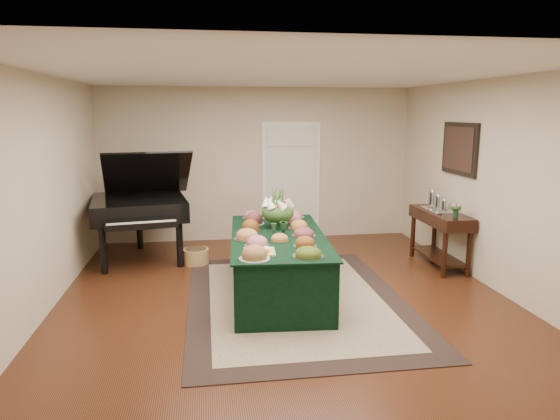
{
  "coord_description": "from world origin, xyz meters",
  "views": [
    {
      "loc": [
        -0.92,
        -5.83,
        2.27
      ],
      "look_at": [
        0.0,
        0.3,
        1.05
      ],
      "focal_mm": 32.0,
      "sensor_mm": 36.0,
      "label": 1
    }
  ],
  "objects": [
    {
      "name": "food_platters",
      "position": [
        -0.08,
        0.23,
        0.81
      ],
      "size": [
        1.09,
        2.34,
        0.14
      ],
      "color": "silver",
      "rests_on": "buffet_table"
    },
    {
      "name": "grand_piano",
      "position": [
        -1.94,
        1.94,
        0.85
      ],
      "size": [
        1.64,
        1.83,
        1.7
      ],
      "color": "black",
      "rests_on": "ground"
    },
    {
      "name": "green_goblets",
      "position": [
        -0.02,
        0.08,
        0.85
      ],
      "size": [
        0.22,
        0.16,
        0.18
      ],
      "color": "#13311C",
      "rests_on": "buffet_table"
    },
    {
      "name": "floral_centerpiece",
      "position": [
        0.01,
        0.55,
        1.02
      ],
      "size": [
        0.44,
        0.44,
        0.44
      ],
      "color": "#13311C",
      "rests_on": "buffet_table"
    },
    {
      "name": "area_rug",
      "position": [
        0.13,
        -0.12,
        0.01
      ],
      "size": [
        2.61,
        3.65,
        0.01
      ],
      "color": "black",
      "rests_on": "ground"
    },
    {
      "name": "pink_bouquet",
      "position": [
        2.5,
        0.5,
        0.97
      ],
      "size": [
        0.16,
        0.16,
        0.21
      ],
      "color": "#13311C",
      "rests_on": "mahogany_sideboard"
    },
    {
      "name": "wicker_basket",
      "position": [
        -1.1,
        1.56,
        0.12
      ],
      "size": [
        0.38,
        0.38,
        0.24
      ],
      "primitive_type": "cylinder",
      "color": "olive",
      "rests_on": "ground"
    },
    {
      "name": "wall_painting",
      "position": [
        2.72,
        0.94,
        1.75
      ],
      "size": [
        0.05,
        0.95,
        0.75
      ],
      "color": "black",
      "rests_on": "ground"
    },
    {
      "name": "buffet_table",
      "position": [
        -0.05,
        0.16,
        0.38
      ],
      "size": [
        1.31,
        2.52,
        0.76
      ],
      "color": "black",
      "rests_on": "ground"
    },
    {
      "name": "kitchen_doorway",
      "position": [
        0.6,
        2.97,
        1.02
      ],
      "size": [
        1.05,
        0.07,
        2.1
      ],
      "color": "white",
      "rests_on": "ground"
    },
    {
      "name": "ground",
      "position": [
        0.0,
        0.0,
        0.0
      ],
      "size": [
        6.0,
        6.0,
        0.0
      ],
      "primitive_type": "plane",
      "color": "black",
      "rests_on": "ground"
    },
    {
      "name": "cutting_board",
      "position": [
        -0.36,
        -0.59,
        0.8
      ],
      "size": [
        0.36,
        0.36,
        0.1
      ],
      "color": "tan",
      "rests_on": "buffet_table"
    },
    {
      "name": "tea_service",
      "position": [
        2.5,
        1.05,
        0.95
      ],
      "size": [
        0.34,
        0.58,
        0.3
      ],
      "color": "silver",
      "rests_on": "mahogany_sideboard"
    },
    {
      "name": "mahogany_sideboard",
      "position": [
        2.5,
        0.94,
        0.64
      ],
      "size": [
        0.45,
        1.27,
        0.83
      ],
      "color": "black",
      "rests_on": "ground"
    }
  ]
}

